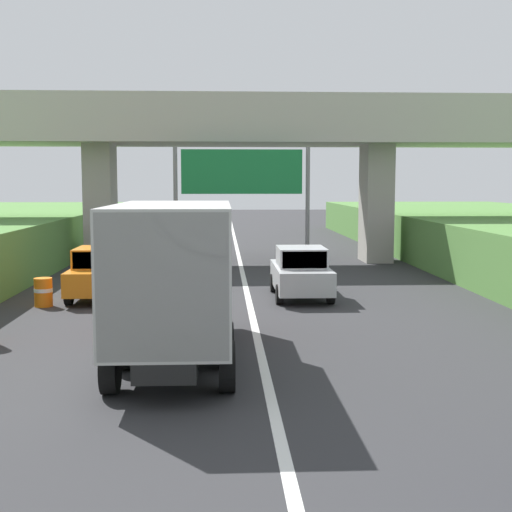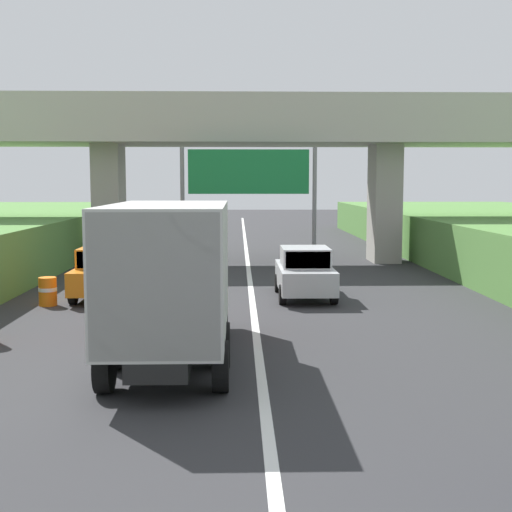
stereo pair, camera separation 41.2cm
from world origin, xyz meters
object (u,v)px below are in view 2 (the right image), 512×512
Objects in this scene: truck_red at (173,273)px; car_orange at (106,272)px; overhead_highway_sign at (249,180)px; construction_barrel_3 at (48,291)px; car_silver at (305,273)px.

truck_red is 1.78× the size of car_orange.
overhead_highway_sign is 6.53× the size of construction_barrel_3.
truck_red is at bearing -114.00° from car_silver.
overhead_highway_sign reaches higher than construction_barrel_3.
truck_red is (-1.85, -15.15, -2.04)m from overhead_highway_sign.
truck_red is 8.42m from construction_barrel_3.
car_orange reaches higher than construction_barrel_3.
construction_barrel_3 is at bearing -136.56° from car_orange.
car_silver is (1.77, -7.00, -3.11)m from overhead_highway_sign.
truck_red is at bearing -96.98° from overhead_highway_sign.
car_silver is 1.00× the size of car_orange.
overhead_highway_sign is 1.43× the size of car_silver.
overhead_highway_sign is 11.05m from construction_barrel_3.
truck_red is 8.99m from car_silver.
car_silver is at bearing -75.78° from overhead_highway_sign.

